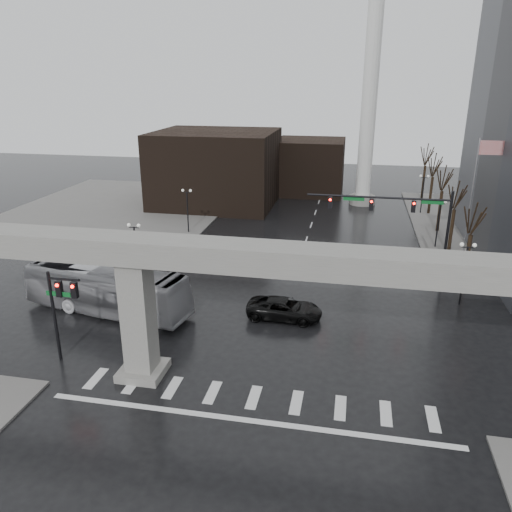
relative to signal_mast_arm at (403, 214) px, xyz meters
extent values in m
plane|color=black|center=(-8.99, -18.80, -5.83)|extent=(160.00, 160.00, 0.00)
cube|color=#64615F|center=(-34.99, 17.20, -5.75)|extent=(28.00, 36.00, 0.15)
cube|color=gray|center=(-8.99, -18.80, 2.17)|extent=(48.00, 2.20, 1.40)
cube|color=gray|center=(-15.99, -18.80, -2.18)|extent=(1.60, 1.60, 7.30)
cube|color=gray|center=(-15.99, -18.80, -5.58)|extent=(2.60, 2.60, 0.50)
cube|color=black|center=(-22.99, 23.20, -0.83)|extent=(16.00, 14.00, 10.00)
cube|color=black|center=(-10.99, 33.20, -1.83)|extent=(10.00, 10.00, 8.00)
cylinder|color=silver|center=(-2.99, 27.20, 9.17)|extent=(2.00, 2.00, 30.00)
cylinder|color=gray|center=(-2.99, 27.20, -5.23)|extent=(3.60, 3.60, 1.20)
cylinder|color=black|center=(3.81, 0.00, -1.83)|extent=(0.24, 0.24, 8.00)
cylinder|color=black|center=(-2.19, 0.00, 1.37)|extent=(12.00, 0.18, 0.18)
cube|color=black|center=(0.81, 0.00, 0.72)|extent=(0.35, 0.30, 1.00)
cube|color=black|center=(-2.69, 0.00, 0.72)|extent=(0.35, 0.30, 1.00)
cube|color=black|center=(-6.19, 0.00, 0.72)|extent=(0.35, 0.30, 1.00)
sphere|color=#FF0C05|center=(0.81, -0.18, 1.02)|extent=(0.20, 0.20, 0.20)
cube|color=#0D5E24|center=(2.31, 0.00, 1.17)|extent=(1.80, 0.05, 0.35)
cube|color=#0D5E24|center=(-4.19, 0.00, 1.17)|extent=(1.80, 0.05, 0.35)
cylinder|color=black|center=(-21.79, -18.30, -2.83)|extent=(0.20, 0.20, 6.00)
cylinder|color=black|center=(-20.79, -18.30, -0.23)|extent=(2.00, 0.14, 0.14)
cube|color=black|center=(-21.19, -18.30, -0.88)|extent=(0.35, 0.30, 1.00)
cube|color=black|center=(-20.19, -18.30, -0.88)|extent=(0.35, 0.30, 1.00)
cube|color=#0D5E24|center=(-21.29, -18.30, -1.23)|extent=(1.60, 0.05, 0.30)
cylinder|color=silver|center=(6.01, 3.20, 0.17)|extent=(0.12, 0.12, 12.00)
cube|color=#AF1812|center=(7.01, 3.20, 5.37)|extent=(2.00, 0.03, 1.20)
cylinder|color=black|center=(4.51, -4.80, -3.43)|extent=(0.14, 0.14, 4.80)
cube|color=black|center=(4.51, -4.80, -1.08)|extent=(0.90, 0.06, 0.06)
sphere|color=silver|center=(4.06, -4.80, -0.88)|extent=(0.32, 0.32, 0.32)
sphere|color=silver|center=(4.96, -4.80, -0.88)|extent=(0.32, 0.32, 0.32)
cylinder|color=black|center=(4.51, 9.20, -3.43)|extent=(0.14, 0.14, 4.80)
cube|color=black|center=(4.51, 9.20, -1.08)|extent=(0.90, 0.06, 0.06)
sphere|color=silver|center=(4.06, 9.20, -0.88)|extent=(0.32, 0.32, 0.32)
sphere|color=silver|center=(4.96, 9.20, -0.88)|extent=(0.32, 0.32, 0.32)
cylinder|color=black|center=(4.51, 23.20, -3.43)|extent=(0.14, 0.14, 4.80)
cube|color=black|center=(4.51, 23.20, -1.08)|extent=(0.90, 0.06, 0.06)
sphere|color=silver|center=(4.06, 23.20, -0.88)|extent=(0.32, 0.32, 0.32)
sphere|color=silver|center=(4.96, 23.20, -0.88)|extent=(0.32, 0.32, 0.32)
cylinder|color=black|center=(-22.49, -4.80, -3.43)|extent=(0.14, 0.14, 4.80)
cube|color=black|center=(-22.49, -4.80, -1.08)|extent=(0.90, 0.06, 0.06)
sphere|color=silver|center=(-22.94, -4.80, -0.88)|extent=(0.32, 0.32, 0.32)
sphere|color=silver|center=(-22.04, -4.80, -0.88)|extent=(0.32, 0.32, 0.32)
cylinder|color=black|center=(-22.49, 9.20, -3.43)|extent=(0.14, 0.14, 4.80)
cube|color=black|center=(-22.49, 9.20, -1.08)|extent=(0.90, 0.06, 0.06)
sphere|color=silver|center=(-22.94, 9.20, -0.88)|extent=(0.32, 0.32, 0.32)
sphere|color=silver|center=(-22.04, 9.20, -0.88)|extent=(0.32, 0.32, 0.32)
cylinder|color=black|center=(-22.49, 23.20, -3.43)|extent=(0.14, 0.14, 4.80)
cube|color=black|center=(-22.49, 23.20, -1.08)|extent=(0.90, 0.06, 0.06)
sphere|color=silver|center=(-22.94, 23.20, -0.88)|extent=(0.32, 0.32, 0.32)
sphere|color=silver|center=(-22.04, 23.20, -0.88)|extent=(0.32, 0.32, 0.32)
cylinder|color=black|center=(5.51, -0.80, -3.55)|extent=(0.34, 0.34, 4.55)
cylinder|color=black|center=(5.51, -0.80, 0.18)|extent=(0.12, 1.52, 2.98)
cylinder|color=black|center=(6.01, -0.55, -0.05)|extent=(0.83, 1.14, 2.51)
cylinder|color=black|center=(5.51, 7.20, -3.50)|extent=(0.34, 0.34, 4.66)
cylinder|color=black|center=(5.51, 7.20, 0.32)|extent=(0.12, 1.55, 3.05)
cylinder|color=black|center=(6.01, 7.45, 0.08)|extent=(0.85, 1.16, 2.57)
cylinder|color=black|center=(5.51, 15.20, -3.45)|extent=(0.34, 0.34, 4.76)
cylinder|color=black|center=(5.51, 15.20, 0.46)|extent=(0.12, 1.59, 3.11)
cylinder|color=black|center=(6.01, 15.45, 0.22)|extent=(0.86, 1.18, 2.62)
cylinder|color=black|center=(5.51, 23.20, -3.40)|extent=(0.34, 0.34, 4.87)
cylinder|color=black|center=(5.51, 23.20, 0.60)|extent=(0.12, 1.62, 3.18)
cylinder|color=black|center=(6.01, 23.45, 0.35)|extent=(0.88, 1.20, 2.68)
cylinder|color=black|center=(5.51, 31.20, -3.34)|extent=(0.34, 0.34, 4.97)
cylinder|color=black|center=(5.51, 31.20, 0.74)|extent=(0.12, 1.65, 3.25)
cylinder|color=black|center=(6.01, 31.45, 0.48)|extent=(0.89, 1.23, 2.74)
imported|color=black|center=(-8.70, -9.84, -5.06)|extent=(5.61, 2.74, 1.54)
imported|color=#A5A5A9|center=(-22.02, -11.31, -3.98)|extent=(13.59, 5.52, 3.69)
camera|label=1|loc=(-4.29, -42.88, 11.12)|focal=35.00mm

